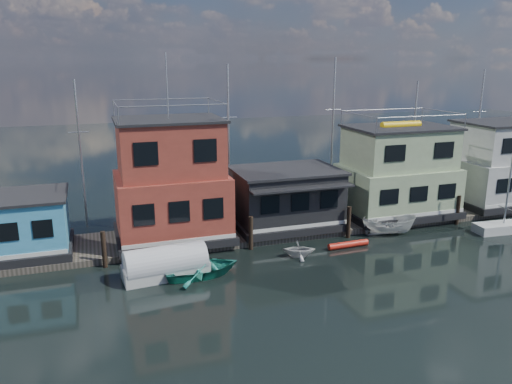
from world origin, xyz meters
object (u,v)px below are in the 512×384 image
object	(u,v)px
houseboat_white	(503,165)
houseboat_blue	(14,226)
dinghy_teal	(202,268)
motorboat	(389,225)
houseboat_red	(171,183)
tarp_runabout	(166,265)
dinghy_white	(299,249)
houseboat_green	(397,173)
day_sailer	(503,226)
houseboat_dark	(286,197)
red_kayak	(348,244)

from	to	relation	value
houseboat_white	houseboat_blue	bearing A→B (deg)	-180.00
dinghy_teal	motorboat	bearing A→B (deg)	-85.22
motorboat	houseboat_red	bearing A→B (deg)	94.81
dinghy_teal	tarp_runabout	xyz separation A→B (m)	(-1.94, 0.52, 0.27)
dinghy_white	houseboat_green	bearing A→B (deg)	-46.64
dinghy_teal	day_sailer	world-z (taller)	day_sailer
houseboat_red	houseboat_dark	world-z (taller)	houseboat_red
houseboat_blue	red_kayak	distance (m)	20.69
houseboat_white	tarp_runabout	world-z (taller)	houseboat_white
houseboat_blue	tarp_runabout	size ratio (longest dim) A/B	1.31
motorboat	houseboat_blue	bearing A→B (deg)	99.77
houseboat_blue	dinghy_white	xyz separation A→B (m)	(16.42, -4.96, -1.68)
houseboat_blue	day_sailer	size ratio (longest dim) A/B	0.98
motorboat	day_sailer	world-z (taller)	day_sailer
houseboat_green	tarp_runabout	world-z (taller)	houseboat_green
dinghy_teal	red_kayak	xyz separation A→B (m)	(9.95, 1.28, -0.24)
motorboat	dinghy_teal	distance (m)	14.00
houseboat_green	motorboat	size ratio (longest dim) A/B	2.26
red_kayak	day_sailer	bearing A→B (deg)	-5.67
houseboat_blue	tarp_runabout	world-z (taller)	houseboat_blue
red_kayak	houseboat_blue	bearing A→B (deg)	165.24
houseboat_red	red_kayak	size ratio (longest dim) A/B	4.21
houseboat_red	day_sailer	distance (m)	23.37
houseboat_blue	houseboat_green	size ratio (longest dim) A/B	0.76
motorboat	dinghy_white	size ratio (longest dim) A/B	1.86
houseboat_green	tarp_runabout	size ratio (longest dim) A/B	1.72
houseboat_white	day_sailer	size ratio (longest dim) A/B	1.28
houseboat_green	houseboat_blue	bearing A→B (deg)	-180.00
red_kayak	houseboat_red	bearing A→B (deg)	154.87
tarp_runabout	dinghy_white	world-z (taller)	tarp_runabout
dinghy_teal	dinghy_white	xyz separation A→B (m)	(6.28, 0.81, 0.08)
houseboat_blue	tarp_runabout	bearing A→B (deg)	-32.64
houseboat_green	houseboat_white	bearing A→B (deg)	-0.00
houseboat_green	tarp_runabout	xyz separation A→B (m)	(-18.30, -5.26, -2.84)
houseboat_blue	dinghy_white	size ratio (longest dim) A/B	3.20
houseboat_red	houseboat_dark	distance (m)	8.18
red_kayak	dinghy_white	bearing A→B (deg)	-174.82
dinghy_white	houseboat_dark	bearing A→B (deg)	4.84
houseboat_dark	dinghy_white	size ratio (longest dim) A/B	3.70
tarp_runabout	dinghy_white	xyz separation A→B (m)	(8.22, 0.29, -0.19)
houseboat_red	tarp_runabout	distance (m)	6.39
houseboat_red	houseboat_white	xyz separation A→B (m)	(27.00, 0.00, -0.57)
houseboat_green	dinghy_white	world-z (taller)	houseboat_green
houseboat_red	motorboat	size ratio (longest dim) A/B	3.19
tarp_runabout	day_sailer	distance (m)	23.77
houseboat_white	dinghy_teal	xyz separation A→B (m)	(-26.36, -5.77, -3.09)
tarp_runabout	red_kayak	xyz separation A→B (m)	(11.89, 0.77, -0.51)
tarp_runabout	dinghy_teal	bearing A→B (deg)	-20.60
houseboat_green	red_kayak	xyz separation A→B (m)	(-6.40, -4.49, -3.34)
houseboat_white	dinghy_teal	world-z (taller)	houseboat_white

